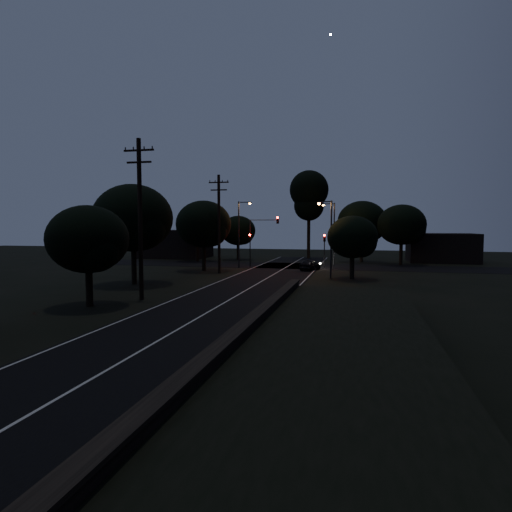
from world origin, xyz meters
The scene contains 23 objects.
ground centered at (0.00, 0.00, 0.00)m, with size 160.00×160.00×0.00m, color black.
road_surface centered at (0.00, 31.12, 0.01)m, with size 60.00×70.00×0.03m.
retaining_wall centered at (7.74, 3.00, 0.62)m, with size 6.93×26.00×1.60m.
utility_pole_mid centered at (-6.00, 15.00, 5.74)m, with size 2.20×0.30×11.00m.
utility_pole_far centered at (-6.00, 32.00, 5.48)m, with size 2.20×0.30×10.50m.
tree_left_b centered at (-7.82, 11.90, 4.15)m, with size 5.04×5.04×6.40m.
tree_left_c centered at (-10.26, 21.86, 5.63)m, with size 6.89×6.89×8.70m.
tree_left_d centered at (-8.28, 33.87, 5.14)m, with size 6.25×6.25×7.94m.
tree_far_nw centered at (-8.82, 49.90, 4.26)m, with size 5.20×5.20×6.58m.
tree_far_w centered at (-13.79, 45.88, 4.94)m, with size 5.96×5.96×7.60m.
tree_far_ne centered at (9.24, 49.86, 5.54)m, with size 6.77×6.77×8.56m.
tree_far_e centered at (14.22, 46.87, 5.09)m, with size 6.20×6.20×7.86m.
tree_right_a centered at (8.17, 29.90, 3.92)m, with size 4.76×4.76×6.06m.
tall_pine centered at (1.00, 55.00, 9.82)m, with size 5.99×5.99×13.62m.
building_left centered at (-20.00, 52.00, 2.20)m, with size 10.00×8.00×4.40m, color black.
building_right centered at (20.00, 53.00, 2.00)m, with size 9.00×7.00×4.00m, color black.
signal_left centered at (-4.60, 39.99, 2.84)m, with size 0.28×0.35×4.10m.
signal_right centered at (4.60, 39.99, 2.84)m, with size 0.28×0.35×4.10m.
signal_mast centered at (-2.91, 39.99, 4.34)m, with size 3.70×0.35×6.25m.
streetlight_a centered at (-5.31, 38.00, 4.64)m, with size 1.66×0.26×8.00m.
streetlight_b centered at (5.31, 44.00, 4.64)m, with size 1.66×0.26×8.00m.
streetlight_c centered at (5.83, 30.00, 4.35)m, with size 1.46×0.26×7.50m.
car centered at (3.20, 37.28, 0.64)m, with size 1.50×3.73×1.27m, color black.
Camera 1 is at (8.55, -11.65, 5.11)m, focal length 30.00 mm.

